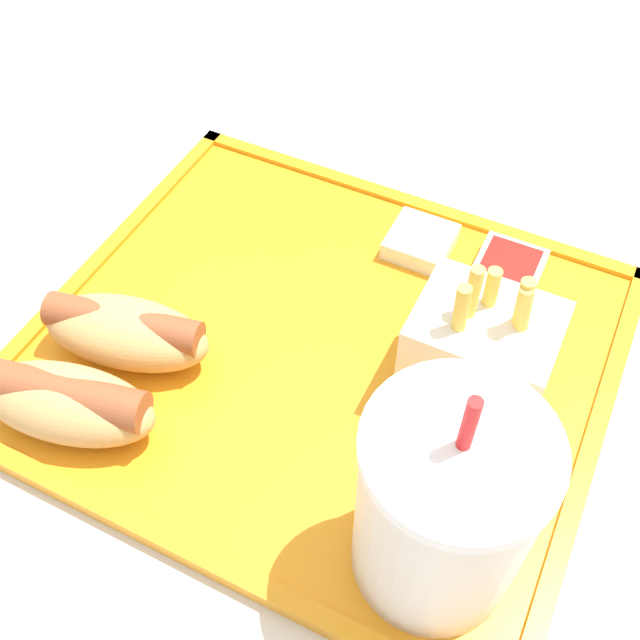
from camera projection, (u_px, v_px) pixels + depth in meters
The scene contains 8 objects.
dining_table at pixel (300, 563), 0.81m from camera, with size 1.05×1.06×0.72m.
food_tray at pixel (320, 350), 0.53m from camera, with size 0.40×0.35×0.01m.
soda_cup at pixel (444, 508), 0.38m from camera, with size 0.09×0.09×0.17m.
hot_dog_far at pixel (67, 402), 0.47m from camera, with size 0.13×0.08×0.05m.
hot_dog_near at pixel (126, 331), 0.51m from camera, with size 0.13×0.08×0.05m.
fries_carton at pixel (480, 350), 0.48m from camera, with size 0.09×0.07×0.11m.
sauce_cup_mayo at pixel (421, 241), 0.58m from camera, with size 0.05×0.05×0.02m.
sauce_cup_ketchup at pixel (509, 267), 0.57m from camera, with size 0.05×0.05×0.02m.
Camera 1 is at (-0.15, 0.26, 1.16)m, focal length 42.00 mm.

